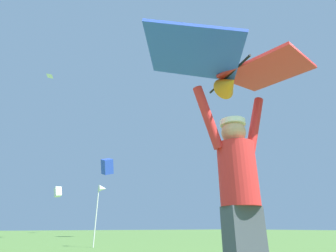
{
  "coord_description": "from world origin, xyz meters",
  "views": [
    {
      "loc": [
        -1.29,
        -1.65,
        0.66
      ],
      "look_at": [
        0.4,
        1.23,
        1.98
      ],
      "focal_mm": 27.3,
      "sensor_mm": 36.0,
      "label": 1
    }
  ],
  "objects_px": {
    "distant_kite_white_mid_right": "(50,76)",
    "kite_flyer_person": "(239,192)",
    "distant_kite_blue_high_left": "(107,167)",
    "held_stunt_kite": "(232,68)",
    "distant_kite_white_low_left": "(58,192)",
    "marker_flag": "(102,193)"
  },
  "relations": [
    {
      "from": "distant_kite_white_mid_right",
      "to": "kite_flyer_person",
      "type": "bearing_deg",
      "value": -88.94
    },
    {
      "from": "distant_kite_white_mid_right",
      "to": "distant_kite_white_low_left",
      "type": "bearing_deg",
      "value": 46.13
    },
    {
      "from": "distant_kite_white_low_left",
      "to": "marker_flag",
      "type": "bearing_deg",
      "value": -94.25
    },
    {
      "from": "kite_flyer_person",
      "to": "distant_kite_white_low_left",
      "type": "height_order",
      "value": "distant_kite_white_low_left"
    },
    {
      "from": "held_stunt_kite",
      "to": "distant_kite_blue_high_left",
      "type": "distance_m",
      "value": 17.41
    },
    {
      "from": "held_stunt_kite",
      "to": "distant_kite_blue_high_left",
      "type": "bearing_deg",
      "value": 77.0
    },
    {
      "from": "distant_kite_white_mid_right",
      "to": "marker_flag",
      "type": "distance_m",
      "value": 28.12
    },
    {
      "from": "distant_kite_blue_high_left",
      "to": "distant_kite_white_mid_right",
      "type": "xyz_separation_m",
      "value": [
        -4.42,
        13.65,
        13.94
      ]
    },
    {
      "from": "distant_kite_white_low_left",
      "to": "distant_kite_white_mid_right",
      "type": "bearing_deg",
      "value": -133.87
    },
    {
      "from": "distant_kite_blue_high_left",
      "to": "distant_kite_white_low_left",
      "type": "height_order",
      "value": "distant_kite_blue_high_left"
    },
    {
      "from": "kite_flyer_person",
      "to": "distant_kite_white_mid_right",
      "type": "bearing_deg",
      "value": 91.06
    },
    {
      "from": "kite_flyer_person",
      "to": "held_stunt_kite",
      "type": "xyz_separation_m",
      "value": [
        -0.02,
        -0.08,
        1.23
      ]
    },
    {
      "from": "held_stunt_kite",
      "to": "distant_kite_white_mid_right",
      "type": "height_order",
      "value": "distant_kite_white_mid_right"
    },
    {
      "from": "held_stunt_kite",
      "to": "marker_flag",
      "type": "distance_m",
      "value": 8.11
    },
    {
      "from": "held_stunt_kite",
      "to": "marker_flag",
      "type": "height_order",
      "value": "held_stunt_kite"
    },
    {
      "from": "distant_kite_blue_high_left",
      "to": "kite_flyer_person",
      "type": "bearing_deg",
      "value": -103.02
    },
    {
      "from": "distant_kite_white_mid_right",
      "to": "marker_flag",
      "type": "relative_size",
      "value": 0.46
    },
    {
      "from": "distant_kite_blue_high_left",
      "to": "distant_kite_white_mid_right",
      "type": "height_order",
      "value": "distant_kite_white_mid_right"
    },
    {
      "from": "kite_flyer_person",
      "to": "marker_flag",
      "type": "distance_m",
      "value": 8.07
    },
    {
      "from": "held_stunt_kite",
      "to": "distant_kite_white_low_left",
      "type": "distance_m",
      "value": 34.39
    },
    {
      "from": "kite_flyer_person",
      "to": "marker_flag",
      "type": "xyz_separation_m",
      "value": [
        1.09,
        7.94,
        0.89
      ]
    },
    {
      "from": "kite_flyer_person",
      "to": "distant_kite_white_mid_right",
      "type": "relative_size",
      "value": 1.97
    }
  ]
}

